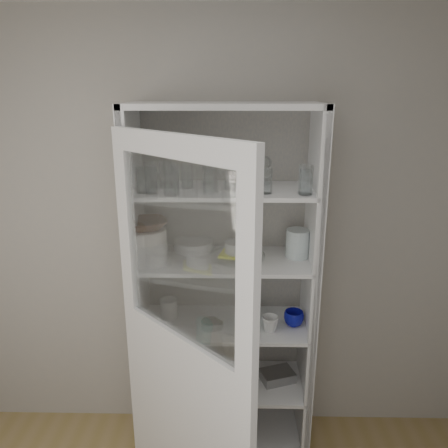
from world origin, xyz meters
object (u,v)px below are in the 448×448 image
at_px(mug_blue, 294,318).
at_px(cream_dish, 223,378).
at_px(goblet_0, 165,171).
at_px(cupboard_door, 183,378).
at_px(goblet_2, 247,167).
at_px(terracotta_bowl, 147,224).
at_px(plate_stack_front, 148,251).
at_px(glass_platter, 238,256).
at_px(yellow_trivet, 238,253).
at_px(white_canister, 169,309).
at_px(tin_box, 277,376).
at_px(teal_jar, 247,310).
at_px(plate_stack_back, 194,245).
at_px(pantry_cabinet, 224,304).
at_px(white_ramekin, 238,247).
at_px(measuring_cups, 211,324).
at_px(mug_white, 270,324).
at_px(grey_bowl_stack, 298,243).
at_px(goblet_3, 265,169).
at_px(mug_teal, 248,310).
at_px(cream_bowl, 147,235).
at_px(goblet_1, 207,169).

bearing_deg(mug_blue, cream_dish, 168.13).
bearing_deg(goblet_0, cupboard_door, -77.18).
height_order(goblet_2, terracotta_bowl, goblet_2).
distance_m(cupboard_door, plate_stack_front, 0.69).
xyz_separation_m(plate_stack_front, glass_platter, (0.49, 0.09, -0.05)).
height_order(yellow_trivet, white_canister, yellow_trivet).
bearing_deg(tin_box, teal_jar, 172.19).
xyz_separation_m(goblet_2, plate_stack_back, (-0.30, 0.03, -0.47)).
relative_size(pantry_cabinet, glass_platter, 6.78).
bearing_deg(white_ramekin, measuring_cups, -150.91).
relative_size(mug_blue, mug_white, 1.17).
distance_m(grey_bowl_stack, mug_white, 0.48).
bearing_deg(teal_jar, mug_white, -44.91).
distance_m(mug_white, cream_dish, 0.49).
xyz_separation_m(goblet_3, mug_white, (0.04, -0.21, -0.84)).
height_order(plate_stack_back, terracotta_bowl, terracotta_bowl).
xyz_separation_m(cupboard_door, cream_dish, (0.18, 0.50, -0.37)).
relative_size(white_ramekin, mug_teal, 1.23).
xyz_separation_m(glass_platter, grey_bowl_stack, (0.33, 0.01, 0.07)).
height_order(cream_bowl, grey_bowl_stack, cream_bowl).
bearing_deg(tin_box, terracotta_bowl, -174.23).
bearing_deg(pantry_cabinet, white_ramekin, -32.09).
xyz_separation_m(pantry_cabinet, goblet_2, (0.12, 0.04, 0.81)).
bearing_deg(terracotta_bowl, plate_stack_back, 41.95).
height_order(cream_bowl, glass_platter, cream_bowl).
bearing_deg(tin_box, goblet_1, 168.56).
distance_m(goblet_3, glass_platter, 0.51).
distance_m(goblet_3, white_canister, 0.99).
relative_size(pantry_cabinet, cream_dish, 8.21).
relative_size(plate_stack_front, teal_jar, 1.78).
bearing_deg(mug_white, cream_bowl, 153.23).
bearing_deg(grey_bowl_stack, goblet_3, 156.82).
xyz_separation_m(glass_platter, cream_dish, (-0.08, -0.06, -0.77)).
bearing_deg(plate_stack_back, cream_dish, -44.93).
distance_m(pantry_cabinet, grey_bowl_stack, 0.57).
bearing_deg(white_ramekin, goblet_3, 32.28).
height_order(goblet_0, plate_stack_front, goblet_0).
xyz_separation_m(cupboard_door, tin_box, (0.51, 0.55, -0.38)).
relative_size(goblet_0, cream_dish, 0.61).
distance_m(goblet_0, measuring_cups, 0.90).
distance_m(goblet_2, terracotta_bowl, 0.63).
xyz_separation_m(terracotta_bowl, tin_box, (0.74, 0.07, -0.99)).
height_order(pantry_cabinet, plate_stack_back, pantry_cabinet).
bearing_deg(mug_teal, cream_bowl, -149.28).
height_order(teal_jar, measuring_cups, teal_jar).
height_order(terracotta_bowl, white_ramekin, terracotta_bowl).
xyz_separation_m(plate_stack_back, cream_dish, (0.18, -0.18, -0.79)).
bearing_deg(cupboard_door, teal_jar, 106.22).
distance_m(grey_bowl_stack, mug_blue, 0.44).
distance_m(plate_stack_back, grey_bowl_stack, 0.60).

